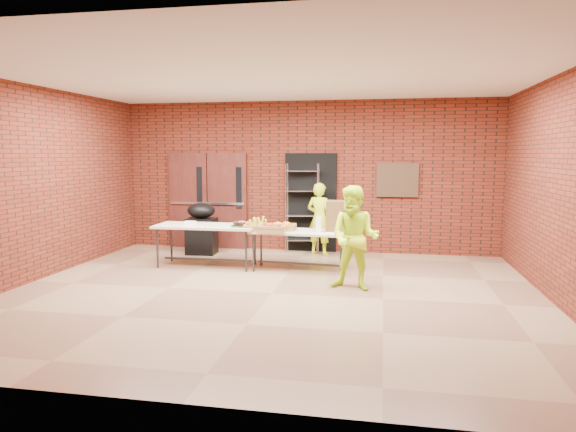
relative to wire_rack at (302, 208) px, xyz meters
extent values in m
cube|color=#835F46|center=(0.06, -3.32, -0.96)|extent=(8.00, 7.00, 0.04)
cube|color=silver|center=(0.06, -3.32, 2.28)|extent=(8.00, 7.00, 0.04)
cube|color=maroon|center=(0.06, 0.20, 0.66)|extent=(8.00, 0.04, 3.20)
cube|color=maroon|center=(0.06, -6.84, 0.66)|extent=(8.00, 0.04, 3.20)
cube|color=maroon|center=(-3.96, -3.32, 0.66)|extent=(0.04, 7.00, 3.20)
cube|color=maroon|center=(4.08, -3.32, 0.66)|extent=(0.04, 7.00, 3.20)
cube|color=#4B2015|center=(-2.59, 0.12, 0.11)|extent=(0.88, 0.08, 2.10)
cube|color=#4B2015|center=(-1.69, 0.12, 0.11)|extent=(0.88, 0.08, 2.10)
cube|color=black|center=(-2.31, 0.07, 0.41)|extent=(0.12, 0.02, 0.90)
cube|color=black|center=(-1.41, 0.07, 0.41)|extent=(0.12, 0.02, 0.90)
cube|color=#A9A9AF|center=(-2.14, 0.06, 0.06)|extent=(1.70, 0.04, 0.05)
cube|color=black|center=(0.16, 0.14, 0.11)|extent=(1.10, 0.06, 2.10)
cube|color=#452D1B|center=(1.96, 0.13, 0.61)|extent=(0.85, 0.04, 0.70)
cube|color=beige|center=(-1.53, -1.71, -0.19)|extent=(1.89, 0.80, 0.04)
cube|color=#2D2D32|center=(-1.53, -1.71, -0.82)|extent=(1.68, 0.05, 0.03)
cylinder|color=#2D2D32|center=(-2.37, -1.39, -0.57)|extent=(0.04, 0.04, 0.73)
cylinder|color=#2D2D32|center=(-0.69, -1.39, -0.57)|extent=(0.04, 0.04, 0.73)
cylinder|color=#2D2D32|center=(-2.37, -2.02, -0.57)|extent=(0.04, 0.04, 0.73)
cylinder|color=#2D2D32|center=(-0.69, -2.02, -0.57)|extent=(0.04, 0.04, 0.73)
cube|color=beige|center=(0.21, -1.70, -0.24)|extent=(1.79, 0.85, 0.04)
cube|color=#2D2D32|center=(0.21, -1.70, -0.83)|extent=(1.55, 0.15, 0.03)
cylinder|color=#2D2D32|center=(-0.56, -1.41, -0.60)|extent=(0.03, 0.03, 0.68)
cylinder|color=#2D2D32|center=(0.99, -1.41, -0.60)|extent=(0.03, 0.03, 0.68)
cylinder|color=#2D2D32|center=(-0.56, -1.99, -0.60)|extent=(0.03, 0.03, 0.68)
cylinder|color=#2D2D32|center=(0.99, -1.99, -0.60)|extent=(0.03, 0.03, 0.68)
cube|color=#A78143|center=(-0.52, -1.81, -0.19)|extent=(0.47, 0.37, 0.07)
cube|color=#A78143|center=(-0.09, -1.68, -0.19)|extent=(0.45, 0.35, 0.07)
cube|color=#A78143|center=(-0.24, -1.92, -0.19)|extent=(0.49, 0.38, 0.08)
cylinder|color=#155222|center=(-0.85, -1.77, -0.16)|extent=(0.39, 0.39, 0.01)
cube|color=white|center=(-1.83, -1.74, -0.13)|extent=(0.20, 0.13, 0.07)
cube|color=brown|center=(0.90, -1.58, 0.04)|extent=(0.41, 0.37, 0.54)
cylinder|color=white|center=(0.58, -1.80, -0.10)|extent=(0.08, 0.08, 0.25)
cylinder|color=white|center=(0.58, -1.83, -0.09)|extent=(0.09, 0.09, 0.27)
cylinder|color=white|center=(0.58, -1.73, -0.09)|extent=(0.09, 0.09, 0.26)
cube|color=black|center=(-2.04, -0.58, -0.57)|extent=(0.62, 0.52, 0.75)
ellipsoid|color=black|center=(-2.04, -0.58, -0.03)|extent=(0.61, 0.53, 0.32)
imported|color=#D5FE1C|center=(0.39, -0.22, -0.19)|extent=(0.63, 0.52, 1.50)
imported|color=#D5FE1C|center=(1.27, -2.86, -0.14)|extent=(0.90, 0.78, 1.61)
camera|label=1|loc=(1.68, -10.67, 1.15)|focal=32.00mm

